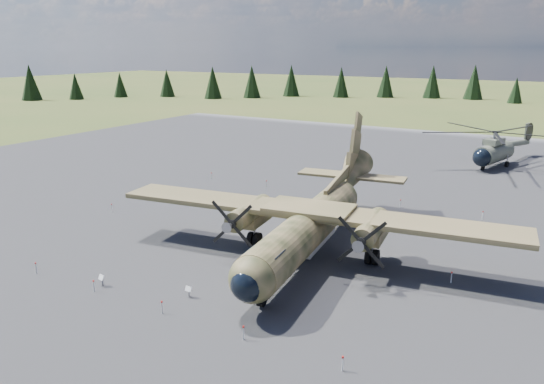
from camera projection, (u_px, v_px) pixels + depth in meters
The scene contains 8 objects.
ground at pixel (251, 241), 45.02m from camera, with size 500.00×500.00×0.00m, color brown.
apron at pixel (304, 211), 53.37m from camera, with size 120.00×120.00×0.04m, color slate.
transport_plane at pixel (314, 216), 41.85m from camera, with size 31.84×28.75×10.47m.
helicopter_near at pixel (496, 141), 71.97m from camera, with size 24.07×24.98×5.02m.
info_placard_left at pixel (102, 279), 36.48m from camera, with size 0.55×0.32×0.81m.
info_placard_right at pixel (189, 290), 34.85m from camera, with size 0.48×0.21×0.74m.
barrier_fence at pixel (246, 235), 45.05m from camera, with size 33.12×29.62×0.85m.
treeline at pixel (317, 185), 43.75m from camera, with size 290.43×291.05×10.95m.
Camera 1 is at (22.75, -35.72, 15.94)m, focal length 35.00 mm.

